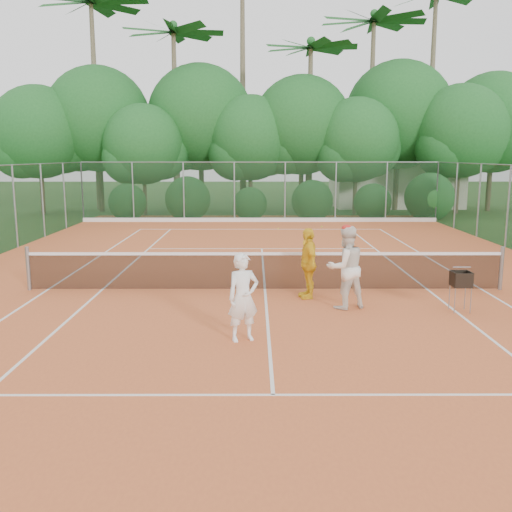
{
  "coord_description": "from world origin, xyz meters",
  "views": [
    {
      "loc": [
        -0.26,
        -14.0,
        3.37
      ],
      "look_at": [
        -0.23,
        -1.2,
        1.1
      ],
      "focal_mm": 40.0,
      "sensor_mm": 36.0,
      "label": 1
    }
  ],
  "objects_px": {
    "player_center_grp": "(346,267)",
    "ball_hopper": "(461,280)",
    "player_white": "(243,297)",
    "player_yellow": "(308,263)"
  },
  "relations": [
    {
      "from": "player_center_grp",
      "to": "ball_hopper",
      "type": "relative_size",
      "value": 2.12
    },
    {
      "from": "player_white",
      "to": "player_center_grp",
      "type": "relative_size",
      "value": 0.87
    },
    {
      "from": "player_white",
      "to": "ball_hopper",
      "type": "bearing_deg",
      "value": -0.05
    },
    {
      "from": "player_center_grp",
      "to": "ball_hopper",
      "type": "xyz_separation_m",
      "value": [
        2.46,
        -0.28,
        -0.23
      ]
    },
    {
      "from": "player_center_grp",
      "to": "player_yellow",
      "type": "xyz_separation_m",
      "value": [
        -0.74,
        0.94,
        -0.09
      ]
    },
    {
      "from": "player_white",
      "to": "player_center_grp",
      "type": "bearing_deg",
      "value": 22.53
    },
    {
      "from": "player_center_grp",
      "to": "ball_hopper",
      "type": "bearing_deg",
      "value": -6.4
    },
    {
      "from": "player_white",
      "to": "player_center_grp",
      "type": "height_order",
      "value": "player_center_grp"
    },
    {
      "from": "player_yellow",
      "to": "ball_hopper",
      "type": "height_order",
      "value": "player_yellow"
    },
    {
      "from": "ball_hopper",
      "to": "player_center_grp",
      "type": "bearing_deg",
      "value": 176.7
    }
  ]
}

